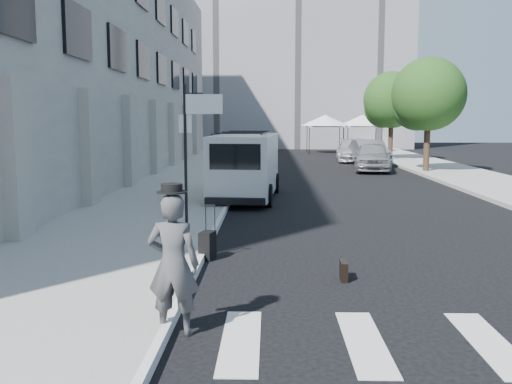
{
  "coord_description": "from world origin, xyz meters",
  "views": [
    {
      "loc": [
        -0.63,
        -10.08,
        2.86
      ],
      "look_at": [
        -0.92,
        2.06,
        1.3
      ],
      "focal_mm": 40.0,
      "sensor_mm": 36.0,
      "label": 1
    }
  ],
  "objects_px": {
    "businessman": "(173,265)",
    "cargo_van": "(246,165)",
    "parked_car_c": "(353,150)",
    "briefcase": "(344,271)",
    "suitcase": "(207,245)",
    "parked_car_a": "(372,157)",
    "parked_car_b": "(369,152)"
  },
  "relations": [
    {
      "from": "businessman",
      "to": "cargo_van",
      "type": "xyz_separation_m",
      "value": [
        0.42,
        13.17,
        0.24
      ]
    },
    {
      "from": "parked_car_c",
      "to": "briefcase",
      "type": "bearing_deg",
      "value": -93.5
    },
    {
      "from": "suitcase",
      "to": "parked_car_a",
      "type": "xyz_separation_m",
      "value": [
        6.9,
        19.98,
        0.5
      ]
    },
    {
      "from": "briefcase",
      "to": "businessman",
      "type": "bearing_deg",
      "value": -132.47
    },
    {
      "from": "parked_car_a",
      "to": "parked_car_b",
      "type": "distance_m",
      "value": 4.08
    },
    {
      "from": "parked_car_a",
      "to": "parked_car_c",
      "type": "relative_size",
      "value": 0.9
    },
    {
      "from": "parked_car_a",
      "to": "parked_car_c",
      "type": "height_order",
      "value": "parked_car_a"
    },
    {
      "from": "briefcase",
      "to": "suitcase",
      "type": "distance_m",
      "value": 2.97
    },
    {
      "from": "suitcase",
      "to": "cargo_van",
      "type": "bearing_deg",
      "value": 102.6
    },
    {
      "from": "businessman",
      "to": "suitcase",
      "type": "height_order",
      "value": "businessman"
    },
    {
      "from": "briefcase",
      "to": "parked_car_a",
      "type": "bearing_deg",
      "value": 80.58
    },
    {
      "from": "briefcase",
      "to": "parked_car_a",
      "type": "height_order",
      "value": "parked_car_a"
    },
    {
      "from": "parked_car_c",
      "to": "parked_car_a",
      "type": "bearing_deg",
      "value": -85.01
    },
    {
      "from": "businessman",
      "to": "parked_car_a",
      "type": "bearing_deg",
      "value": -101.29
    },
    {
      "from": "businessman",
      "to": "suitcase",
      "type": "relative_size",
      "value": 1.72
    },
    {
      "from": "parked_car_b",
      "to": "parked_car_c",
      "type": "bearing_deg",
      "value": 94.79
    },
    {
      "from": "briefcase",
      "to": "parked_car_c",
      "type": "height_order",
      "value": "parked_car_c"
    },
    {
      "from": "parked_car_b",
      "to": "parked_car_c",
      "type": "xyz_separation_m",
      "value": [
        -0.52,
        3.34,
        -0.04
      ]
    },
    {
      "from": "suitcase",
      "to": "cargo_van",
      "type": "relative_size",
      "value": 0.18
    },
    {
      "from": "parked_car_c",
      "to": "parked_car_b",
      "type": "bearing_deg",
      "value": -76.17
    },
    {
      "from": "businessman",
      "to": "parked_car_c",
      "type": "xyz_separation_m",
      "value": [
        6.9,
        31.45,
        -0.2
      ]
    },
    {
      "from": "suitcase",
      "to": "parked_car_b",
      "type": "xyz_separation_m",
      "value": [
        7.42,
        24.03,
        0.5
      ]
    },
    {
      "from": "suitcase",
      "to": "cargo_van",
      "type": "height_order",
      "value": "cargo_van"
    },
    {
      "from": "briefcase",
      "to": "parked_car_c",
      "type": "xyz_separation_m",
      "value": [
        4.3,
        28.8,
        0.58
      ]
    },
    {
      "from": "businessman",
      "to": "suitcase",
      "type": "distance_m",
      "value": 4.14
    },
    {
      "from": "suitcase",
      "to": "parked_car_a",
      "type": "distance_m",
      "value": 21.14
    },
    {
      "from": "parked_car_c",
      "to": "businessman",
      "type": "bearing_deg",
      "value": -97.38
    },
    {
      "from": "cargo_van",
      "to": "parked_car_c",
      "type": "distance_m",
      "value": 19.41
    },
    {
      "from": "parked_car_b",
      "to": "briefcase",
      "type": "bearing_deg",
      "value": -104.76
    },
    {
      "from": "briefcase",
      "to": "parked_car_a",
      "type": "xyz_separation_m",
      "value": [
        4.3,
        21.41,
        0.63
      ]
    },
    {
      "from": "cargo_van",
      "to": "parked_car_b",
      "type": "distance_m",
      "value": 16.51
    },
    {
      "from": "businessman",
      "to": "cargo_van",
      "type": "relative_size",
      "value": 0.31
    }
  ]
}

